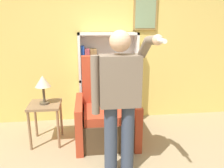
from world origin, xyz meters
TOP-DOWN VIEW (x-y plane):
  - wall_back at (0.01, 2.03)m, footprint 8.00×0.11m
  - bookcase at (0.04, 1.87)m, footprint 1.01×0.28m
  - armchair at (0.05, 1.21)m, footprint 0.90×0.83m
  - person_standing at (0.12, 0.36)m, footprint 0.58×0.78m
  - side_table at (-0.84, 1.21)m, footprint 0.45×0.45m
  - table_lamp at (-0.84, 1.21)m, footprint 0.22×0.22m

SIDE VIEW (x-z plane):
  - armchair at x=0.05m, z-range -0.25..1.02m
  - side_table at x=-0.84m, z-range 0.20..0.82m
  - bookcase at x=0.04m, z-range -0.03..1.57m
  - table_lamp at x=-0.84m, z-range 0.72..1.14m
  - person_standing at x=0.12m, z-range 0.13..1.80m
  - wall_back at x=0.01m, z-range 0.00..2.80m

